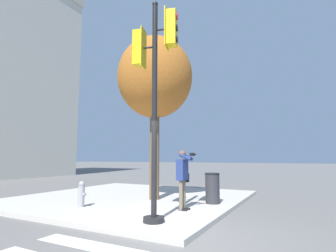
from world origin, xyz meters
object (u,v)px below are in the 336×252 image
(person_photographer, at_px, (183,174))
(fire_hydrant, at_px, (81,194))
(street_tree, at_px, (155,78))
(trash_bin, at_px, (212,188))
(traffic_signal_pole, at_px, (155,78))

(person_photographer, distance_m, fire_hydrant, 3.18)
(fire_hydrant, bearing_deg, person_photographer, -70.87)
(street_tree, height_order, fire_hydrant, street_tree)
(person_photographer, height_order, street_tree, street_tree)
(trash_bin, bearing_deg, fire_hydrant, 125.98)
(person_photographer, bearing_deg, fire_hydrant, 109.13)
(person_photographer, distance_m, trash_bin, 1.57)
(traffic_signal_pole, distance_m, trash_bin, 4.27)
(street_tree, bearing_deg, trash_bin, -85.77)
(trash_bin, bearing_deg, person_photographer, 163.48)
(person_photographer, relative_size, trash_bin, 1.73)
(person_photographer, height_order, trash_bin, person_photographer)
(traffic_signal_pole, xyz_separation_m, street_tree, (2.90, 1.69, 1.03))
(street_tree, bearing_deg, fire_hydrant, 151.57)
(street_tree, distance_m, fire_hydrant, 4.85)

